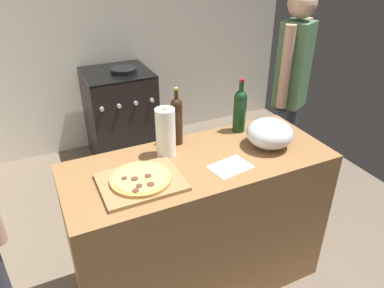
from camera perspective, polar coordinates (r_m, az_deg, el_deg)
name	(u,v)px	position (r m, az deg, el deg)	size (l,w,h in m)	color
ground_plane	(162,211)	(3.10, -4.78, -10.33)	(4.01, 3.31, 0.02)	#6B5B4C
kitchen_wall_rear	(103,19)	(3.81, -13.75, 18.50)	(4.01, 0.10, 2.60)	silver
counter	(199,225)	(2.25, 1.12, -12.55)	(1.47, 0.60, 0.92)	olive
cutting_board	(141,182)	(1.81, -7.98, -5.90)	(0.40, 0.32, 0.02)	#9E7247
pizza	(141,179)	(1.79, -8.03, -5.37)	(0.30, 0.30, 0.03)	tan
mixing_bowl	(270,133)	(2.12, 12.07, 1.65)	(0.27, 0.27, 0.16)	#B2B2B7
paper_towel_roll	(166,133)	(1.96, -4.14, 1.74)	(0.11, 0.11, 0.28)	white
wine_bottle_dark	(177,119)	(2.07, -2.40, 3.91)	(0.07, 0.07, 0.34)	#331E0F
wine_bottle_green	(240,109)	(2.24, 7.50, 5.46)	(0.08, 0.08, 0.34)	#143819
recipe_sheet	(230,167)	(1.93, 6.03, -3.56)	(0.21, 0.15, 0.00)	white
stove	(121,115)	(3.68, -11.10, 4.46)	(0.62, 0.62, 0.94)	black
person_in_red	(290,89)	(2.91, 15.15, 8.35)	(0.33, 0.27, 1.69)	#383D4C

